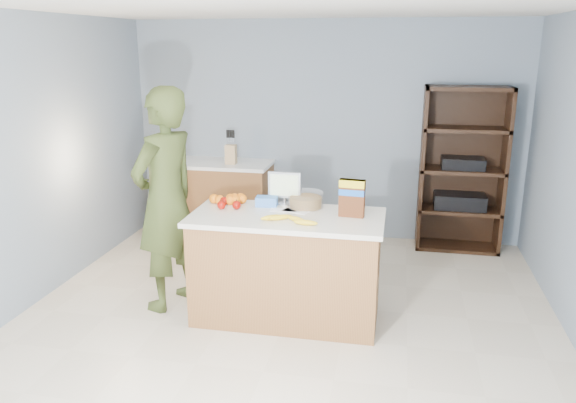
% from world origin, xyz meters
% --- Properties ---
extents(floor, '(4.50, 5.00, 0.02)m').
position_xyz_m(floor, '(0.00, 0.00, 0.00)').
color(floor, beige).
rests_on(floor, ground).
extents(walls, '(4.52, 5.02, 2.51)m').
position_xyz_m(walls, '(0.00, 0.00, 1.65)').
color(walls, gray).
rests_on(walls, ground).
extents(counter_peninsula, '(1.56, 0.76, 0.90)m').
position_xyz_m(counter_peninsula, '(0.00, 0.30, 0.42)').
color(counter_peninsula, brown).
rests_on(counter_peninsula, ground).
extents(back_cabinet, '(1.24, 0.62, 0.90)m').
position_xyz_m(back_cabinet, '(-1.20, 2.20, 0.45)').
color(back_cabinet, brown).
rests_on(back_cabinet, ground).
extents(shelving_unit, '(0.90, 0.40, 1.80)m').
position_xyz_m(shelving_unit, '(1.55, 2.35, 0.86)').
color(shelving_unit, black).
rests_on(shelving_unit, ground).
extents(person, '(0.67, 0.81, 1.91)m').
position_xyz_m(person, '(-1.05, 0.34, 0.95)').
color(person, '#343F1A').
rests_on(person, ground).
extents(knife_block, '(0.12, 0.10, 0.31)m').
position_xyz_m(knife_block, '(-1.02, 2.13, 1.02)').
color(knife_block, tan).
rests_on(knife_block, back_cabinet).
extents(envelopes, '(0.34, 0.18, 0.00)m').
position_xyz_m(envelopes, '(-0.00, 0.43, 0.90)').
color(envelopes, white).
rests_on(envelopes, counter_peninsula).
extents(bananas, '(0.47, 0.19, 0.04)m').
position_xyz_m(bananas, '(0.05, 0.13, 0.92)').
color(bananas, yellow).
rests_on(bananas, counter_peninsula).
extents(apples, '(0.21, 0.19, 0.07)m').
position_xyz_m(apples, '(-0.53, 0.40, 0.94)').
color(apples, '#960C04').
rests_on(apples, counter_peninsula).
extents(oranges, '(0.32, 0.17, 0.08)m').
position_xyz_m(oranges, '(-0.54, 0.53, 0.94)').
color(oranges, orange).
rests_on(oranges, counter_peninsula).
extents(blue_carton, '(0.19, 0.14, 0.08)m').
position_xyz_m(blue_carton, '(-0.22, 0.53, 0.94)').
color(blue_carton, blue).
rests_on(blue_carton, counter_peninsula).
extents(salad_bowl, '(0.30, 0.30, 0.13)m').
position_xyz_m(salad_bowl, '(0.11, 0.55, 0.96)').
color(salad_bowl, '#267219').
rests_on(salad_bowl, counter_peninsula).
extents(tv, '(0.28, 0.12, 0.28)m').
position_xyz_m(tv, '(-0.08, 0.61, 1.06)').
color(tv, silver).
rests_on(tv, counter_peninsula).
extents(cereal_box, '(0.21, 0.09, 0.30)m').
position_xyz_m(cereal_box, '(0.51, 0.36, 1.08)').
color(cereal_box, '#592B14').
rests_on(cereal_box, counter_peninsula).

